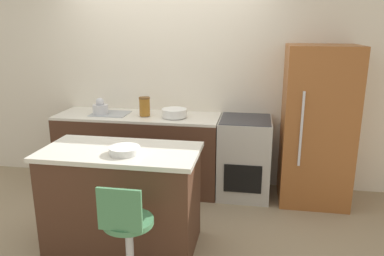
{
  "coord_description": "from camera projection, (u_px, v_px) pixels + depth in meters",
  "views": [
    {
      "loc": [
        1.11,
        -3.88,
        1.97
      ],
      "look_at": [
        0.48,
        -0.3,
        0.97
      ],
      "focal_mm": 35.0,
      "sensor_mm": 36.0,
      "label": 1
    }
  ],
  "objects": [
    {
      "name": "fruit_bowl",
      "position": [
        125.0,
        150.0,
        3.14
      ],
      "size": [
        0.26,
        0.26,
        0.06
      ],
      "color": "white",
      "rests_on": "kitchen_island"
    },
    {
      "name": "refrigerator",
      "position": [
        317.0,
        126.0,
        4.17
      ],
      "size": [
        0.75,
        0.69,
        1.77
      ],
      "color": "#995628",
      "rests_on": "ground_plane"
    },
    {
      "name": "ground_plane",
      "position": [
        156.0,
        199.0,
        4.39
      ],
      "size": [
        14.0,
        14.0,
        0.0
      ],
      "primitive_type": "plane",
      "color": "#998466"
    },
    {
      "name": "back_counter",
      "position": [
        139.0,
        151.0,
        4.64
      ],
      "size": [
        1.98,
        0.64,
        0.93
      ],
      "color": "#4C2D1E",
      "rests_on": "ground_plane"
    },
    {
      "name": "kitchen_island",
      "position": [
        123.0,
        198.0,
        3.38
      ],
      "size": [
        1.38,
        0.71,
        0.93
      ],
      "color": "#4C2D1E",
      "rests_on": "ground_plane"
    },
    {
      "name": "wall_back",
      "position": [
        168.0,
        81.0,
        4.7
      ],
      "size": [
        8.0,
        0.06,
        2.6
      ],
      "color": "silver",
      "rests_on": "ground_plane"
    },
    {
      "name": "stool_chair",
      "position": [
        128.0,
        241.0,
        2.74
      ],
      "size": [
        0.37,
        0.37,
        0.92
      ],
      "color": "#B7B7BC",
      "rests_on": "ground_plane"
    },
    {
      "name": "oven_range",
      "position": [
        244.0,
        157.0,
        4.42
      ],
      "size": [
        0.6,
        0.65,
        0.93
      ],
      "color": "#B7B2A8",
      "rests_on": "ground_plane"
    },
    {
      "name": "kettle",
      "position": [
        100.0,
        108.0,
        4.52
      ],
      "size": [
        0.19,
        0.19,
        0.2
      ],
      "color": "silver",
      "rests_on": "back_counter"
    },
    {
      "name": "mixing_bowl",
      "position": [
        174.0,
        113.0,
        4.38
      ],
      "size": [
        0.29,
        0.29,
        0.1
      ],
      "color": "white",
      "rests_on": "back_counter"
    },
    {
      "name": "canister_jar",
      "position": [
        145.0,
        106.0,
        4.42
      ],
      "size": [
        0.13,
        0.13,
        0.22
      ],
      "color": "#9E6623",
      "rests_on": "back_counter"
    }
  ]
}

